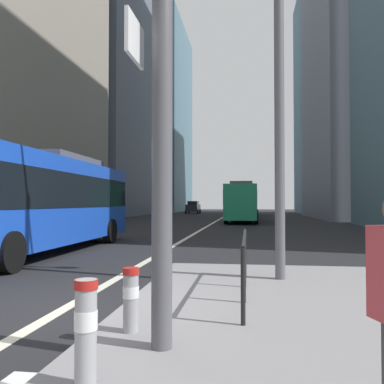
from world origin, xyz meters
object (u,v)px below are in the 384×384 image
city_bus_red_receding (243,201)px  car_receding_near (249,207)px  street_lamp_post (279,25)px  city_bus_red_distant (246,202)px  bollard_left (86,327)px  city_bus_blue_oncoming (40,198)px  car_oncoming_mid (193,207)px  bollard_right (131,296)px

city_bus_red_receding → car_receding_near: bearing=88.9°
car_receding_near → street_lamp_post: (0.52, -56.64, 4.29)m
city_bus_red_distant → bollard_left: size_ratio=12.93×
street_lamp_post → city_bus_red_receding: bearing=92.3°
bollard_left → city_bus_blue_oncoming: bearing=120.2°
car_oncoming_mid → street_lamp_post: (9.09, -54.67, 4.29)m
car_oncoming_mid → bollard_left: bearing=-83.2°
bollard_right → city_bus_red_receding: bearing=88.3°
city_bus_red_receding → car_oncoming_mid: bearing=106.5°
city_bus_blue_oncoming → car_oncoming_mid: (-1.63, 50.35, -0.85)m
car_oncoming_mid → bollard_right: 58.76m
city_bus_red_receding → car_receding_near: city_bus_red_receding is taller
bollard_left → bollard_right: 1.45m
car_oncoming_mid → car_receding_near: (8.57, 1.96, 0.00)m
car_oncoming_mid → street_lamp_post: size_ratio=0.51×
car_oncoming_mid → car_receding_near: 8.79m
car_oncoming_mid → street_lamp_post: bearing=-80.6°
city_bus_blue_oncoming → bollard_right: bearing=-55.7°
street_lamp_post → bollard_right: 6.29m
city_bus_red_receding → car_oncoming_mid: size_ratio=2.77×
bollard_left → bollard_right: (-0.04, 1.45, -0.07)m
city_bus_red_receding → street_lamp_post: street_lamp_post is taller
street_lamp_post → bollard_right: bearing=-118.8°
city_bus_red_receding → street_lamp_post: bearing=-87.7°
city_bus_blue_oncoming → city_bus_red_distant: size_ratio=1.00×
city_bus_blue_oncoming → car_receding_near: size_ratio=2.66×
city_bus_red_distant → car_oncoming_mid: size_ratio=2.78×
car_oncoming_mid → city_bus_blue_oncoming: bearing=-88.1°
city_bus_blue_oncoming → city_bus_red_distant: (6.52, 40.27, -0.00)m
bollard_left → bollard_right: bollard_left is taller
city_bus_blue_oncoming → bollard_right: size_ratio=15.23×
city_bus_red_receding → bollard_right: (-0.91, -31.33, -1.26)m
street_lamp_post → city_bus_blue_oncoming: bearing=149.9°
city_bus_red_receding → bollard_left: bearing=-91.5°
street_lamp_post → bollard_right: (-2.01, -3.66, -4.71)m
car_receding_near → bollard_right: bearing=-91.4°
city_bus_blue_oncoming → car_receding_near: 52.78m
car_oncoming_mid → bollard_right: size_ratio=5.47×
street_lamp_post → car_oncoming_mid: bearing=99.4°
bollard_right → car_oncoming_mid: bearing=96.9°
city_bus_red_distant → car_oncoming_mid: (-8.15, 10.08, -0.85)m
city_bus_red_receding → car_oncoming_mid: city_bus_red_receding is taller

